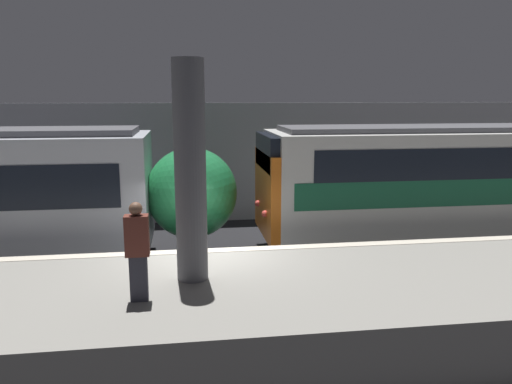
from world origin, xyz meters
The scene contains 5 objects.
ground_plane centered at (0.00, 0.00, 0.00)m, with size 120.00×120.00×0.00m, color black.
platform centered at (0.00, -2.09, 0.57)m, with size 40.00×4.19×1.16m.
station_rear_barrier centered at (0.00, 7.09, 2.10)m, with size 50.00×0.15×4.20m.
support_pillar_near centered at (-0.28, -1.75, 3.11)m, with size 0.56×0.56×3.92m.
person_waiting centered at (-1.16, -2.63, 2.01)m, with size 0.38×0.24×1.64m.
Camera 1 is at (-0.36, -10.50, 4.43)m, focal length 35.00 mm.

